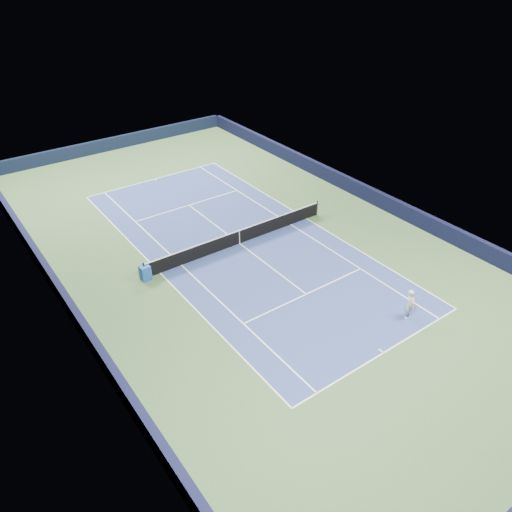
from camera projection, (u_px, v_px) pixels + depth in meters
ground at (240, 244)px, 31.16m from camera, size 40.00×40.00×0.00m
wall_far at (114, 143)px, 44.31m from camera, size 22.00×0.35×1.10m
wall_right at (363, 191)px, 36.16m from camera, size 0.35×40.00×1.10m
wall_left at (65, 299)px, 25.56m from camera, size 0.35×40.00×1.10m
court_surface at (240, 243)px, 31.16m from camera, size 10.97×23.77×0.01m
baseline_far at (155, 179)px, 39.22m from camera, size 10.97×0.08×0.00m
baseline_near at (384, 353)px, 23.09m from camera, size 10.97×0.08×0.00m
sideline_doubles_right at (306, 219)px, 33.84m from camera, size 0.08×23.77×0.00m
sideline_doubles_left at (160, 273)px, 28.47m from camera, size 0.08×23.77×0.00m
sideline_singles_right at (291, 224)px, 33.17m from camera, size 0.08×23.77×0.00m
sideline_singles_left at (181, 265)px, 29.14m from camera, size 0.08×23.77×0.00m
service_line_far at (189, 205)px, 35.50m from camera, size 8.23×0.08×0.00m
service_line_near at (306, 294)px, 26.81m from camera, size 8.23×0.08×0.00m
center_service_line at (240, 243)px, 31.15m from camera, size 0.08×12.80×0.00m
center_mark_far at (156, 180)px, 39.12m from camera, size 0.08×0.30×0.00m
center_mark_near at (381, 351)px, 23.19m from camera, size 0.08×0.30×0.00m
tennis_net at (239, 237)px, 30.88m from camera, size 12.90×0.10×1.07m
sponsor_cube at (145, 273)px, 27.72m from camera, size 0.58×0.51×0.89m
tennis_player at (410, 304)px, 24.79m from camera, size 0.80×1.29×1.74m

